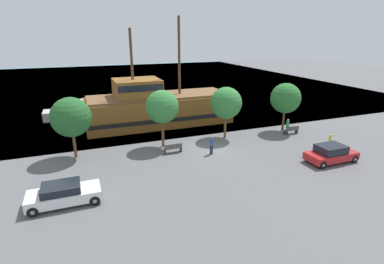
{
  "coord_description": "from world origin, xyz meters",
  "views": [
    {
      "loc": [
        -10.64,
        -22.84,
        10.0
      ],
      "look_at": [
        -1.05,
        2.0,
        1.2
      ],
      "focal_mm": 28.0,
      "sensor_mm": 36.0,
      "label": 1
    }
  ],
  "objects_px": {
    "bench_promenade_east": "(173,148)",
    "pedestrian_walking_near": "(211,145)",
    "moored_boat_dockside": "(77,111)",
    "bench_promenade_west": "(291,130)",
    "fire_hydrant": "(330,138)",
    "parked_car_curb_mid": "(64,194)",
    "pirate_ship": "(158,107)",
    "pedestrian_walking_far": "(287,127)",
    "moored_boat_outer": "(99,103)",
    "parked_car_curb_front": "(331,154)"
  },
  "relations": [
    {
      "from": "bench_promenade_east",
      "to": "pedestrian_walking_near",
      "type": "height_order",
      "value": "pedestrian_walking_near"
    },
    {
      "from": "moored_boat_dockside",
      "to": "bench_promenade_west",
      "type": "bearing_deg",
      "value": -35.84
    },
    {
      "from": "bench_promenade_east",
      "to": "bench_promenade_west",
      "type": "xyz_separation_m",
      "value": [
        13.08,
        0.5,
        -0.0
      ]
    },
    {
      "from": "pedestrian_walking_near",
      "to": "fire_hydrant",
      "type": "bearing_deg",
      "value": -6.31
    },
    {
      "from": "parked_car_curb_mid",
      "to": "bench_promenade_west",
      "type": "xyz_separation_m",
      "value": [
        21.83,
        5.99,
        -0.24
      ]
    },
    {
      "from": "pirate_ship",
      "to": "pedestrian_walking_far",
      "type": "xyz_separation_m",
      "value": [
        11.35,
        -8.54,
        -1.16
      ]
    },
    {
      "from": "pirate_ship",
      "to": "pedestrian_walking_near",
      "type": "xyz_separation_m",
      "value": [
        1.85,
        -10.51,
        -1.18
      ]
    },
    {
      "from": "moored_boat_dockside",
      "to": "fire_hydrant",
      "type": "bearing_deg",
      "value": -38.83
    },
    {
      "from": "moored_boat_outer",
      "to": "parked_car_curb_mid",
      "type": "relative_size",
      "value": 1.56
    },
    {
      "from": "fire_hydrant",
      "to": "bench_promenade_west",
      "type": "xyz_separation_m",
      "value": [
        -1.96,
        3.29,
        0.02
      ]
    },
    {
      "from": "moored_boat_outer",
      "to": "bench_promenade_east",
      "type": "bearing_deg",
      "value": -77.31
    },
    {
      "from": "pirate_ship",
      "to": "parked_car_curb_mid",
      "type": "bearing_deg",
      "value": -124.32
    },
    {
      "from": "parked_car_curb_front",
      "to": "parked_car_curb_mid",
      "type": "relative_size",
      "value": 0.98
    },
    {
      "from": "pedestrian_walking_near",
      "to": "pedestrian_walking_far",
      "type": "xyz_separation_m",
      "value": [
        9.5,
        1.96,
        0.02
      ]
    },
    {
      "from": "moored_boat_dockside",
      "to": "bench_promenade_west",
      "type": "relative_size",
      "value": 5.01
    },
    {
      "from": "bench_promenade_east",
      "to": "pedestrian_walking_far",
      "type": "bearing_deg",
      "value": 2.3
    },
    {
      "from": "fire_hydrant",
      "to": "bench_promenade_east",
      "type": "distance_m",
      "value": 15.3
    },
    {
      "from": "moored_boat_outer",
      "to": "bench_promenade_west",
      "type": "bearing_deg",
      "value": -48.28
    },
    {
      "from": "moored_boat_dockside",
      "to": "moored_boat_outer",
      "type": "distance_m",
      "value": 5.73
    },
    {
      "from": "pedestrian_walking_far",
      "to": "parked_car_curb_front",
      "type": "bearing_deg",
      "value": -99.05
    },
    {
      "from": "pedestrian_walking_far",
      "to": "parked_car_curb_mid",
      "type": "bearing_deg",
      "value": -164.26
    },
    {
      "from": "moored_boat_outer",
      "to": "bench_promenade_west",
      "type": "xyz_separation_m",
      "value": [
        17.65,
        -19.79,
        -0.17
      ]
    },
    {
      "from": "moored_boat_dockside",
      "to": "pedestrian_walking_far",
      "type": "bearing_deg",
      "value": -36.58
    },
    {
      "from": "moored_boat_outer",
      "to": "parked_car_curb_front",
      "type": "xyz_separation_m",
      "value": [
        15.98,
        -26.75,
        0.1
      ]
    },
    {
      "from": "pirate_ship",
      "to": "moored_boat_dockside",
      "type": "distance_m",
      "value": 10.94
    },
    {
      "from": "pirate_ship",
      "to": "moored_boat_outer",
      "type": "height_order",
      "value": "pirate_ship"
    },
    {
      "from": "bench_promenade_east",
      "to": "bench_promenade_west",
      "type": "bearing_deg",
      "value": 2.19
    },
    {
      "from": "moored_boat_dockside",
      "to": "fire_hydrant",
      "type": "height_order",
      "value": "moored_boat_dockside"
    },
    {
      "from": "bench_promenade_west",
      "to": "pedestrian_walking_near",
      "type": "bearing_deg",
      "value": -168.97
    },
    {
      "from": "moored_boat_dockside",
      "to": "bench_promenade_east",
      "type": "bearing_deg",
      "value": -63.76
    },
    {
      "from": "pirate_ship",
      "to": "bench_promenade_east",
      "type": "distance_m",
      "value": 9.26
    },
    {
      "from": "parked_car_curb_mid",
      "to": "moored_boat_outer",
      "type": "bearing_deg",
      "value": 80.78
    },
    {
      "from": "parked_car_curb_front",
      "to": "bench_promenade_east",
      "type": "distance_m",
      "value": 13.12
    },
    {
      "from": "pirate_ship",
      "to": "pedestrian_walking_far",
      "type": "distance_m",
      "value": 14.25
    },
    {
      "from": "pirate_ship",
      "to": "bench_promenade_west",
      "type": "bearing_deg",
      "value": -35.67
    },
    {
      "from": "fire_hydrant",
      "to": "bench_promenade_east",
      "type": "xyz_separation_m",
      "value": [
        -15.04,
        2.79,
        0.02
      ]
    },
    {
      "from": "moored_boat_dockside",
      "to": "pedestrian_walking_near",
      "type": "height_order",
      "value": "moored_boat_dockside"
    },
    {
      "from": "pirate_ship",
      "to": "parked_car_curb_front",
      "type": "bearing_deg",
      "value": -56.54
    },
    {
      "from": "parked_car_curb_mid",
      "to": "bench_promenade_east",
      "type": "xyz_separation_m",
      "value": [
        8.75,
        5.49,
        -0.24
      ]
    },
    {
      "from": "moored_boat_dockside",
      "to": "bench_promenade_east",
      "type": "distance_m",
      "value": 17.22
    },
    {
      "from": "parked_car_curb_mid",
      "to": "bench_promenade_east",
      "type": "distance_m",
      "value": 10.34
    },
    {
      "from": "moored_boat_dockside",
      "to": "bench_promenade_west",
      "type": "height_order",
      "value": "moored_boat_dockside"
    },
    {
      "from": "pirate_ship",
      "to": "parked_car_curb_front",
      "type": "relative_size",
      "value": 4.2
    },
    {
      "from": "parked_car_curb_mid",
      "to": "bench_promenade_west",
      "type": "bearing_deg",
      "value": 15.35
    },
    {
      "from": "fire_hydrant",
      "to": "pedestrian_walking_far",
      "type": "xyz_separation_m",
      "value": [
        -2.52,
        3.29,
        0.45
      ]
    },
    {
      "from": "fire_hydrant",
      "to": "pedestrian_walking_far",
      "type": "relative_size",
      "value": 0.45
    },
    {
      "from": "moored_boat_dockside",
      "to": "pedestrian_walking_near",
      "type": "distance_m",
      "value": 19.97
    },
    {
      "from": "pirate_ship",
      "to": "moored_boat_dockside",
      "type": "relative_size",
      "value": 2.23
    },
    {
      "from": "parked_car_curb_front",
      "to": "pedestrian_walking_near",
      "type": "xyz_separation_m",
      "value": [
        -8.39,
        4.99,
        0.13
      ]
    },
    {
      "from": "parked_car_curb_mid",
      "to": "pedestrian_walking_near",
      "type": "height_order",
      "value": "pedestrian_walking_near"
    }
  ]
}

